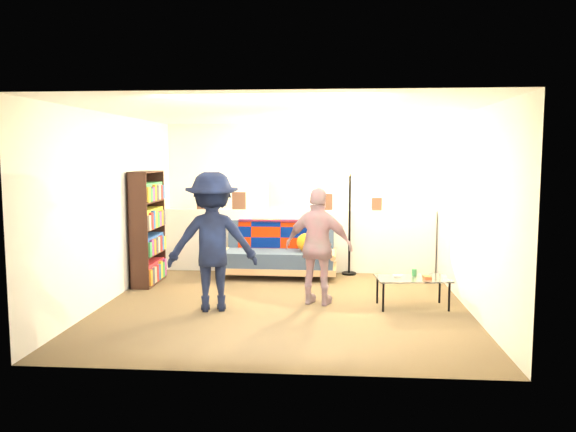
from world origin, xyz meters
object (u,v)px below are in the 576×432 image
object	(u,v)px
person_left	(213,242)
person_right	(319,247)
bookshelf	(147,232)
coffee_table	(413,280)
futon_sofa	(280,253)
floor_lamp	(350,199)

from	to	relation	value
person_left	person_right	size ratio (longest dim) A/B	1.14
bookshelf	person_right	world-z (taller)	bookshelf
person_right	coffee_table	bearing A→B (deg)	-168.34
coffee_table	person_left	xyz separation A→B (m)	(-2.43, -0.29, 0.49)
futon_sofa	floor_lamp	world-z (taller)	floor_lamp
person_left	futon_sofa	bearing A→B (deg)	-120.52
floor_lamp	person_right	world-z (taller)	floor_lamp
futon_sofa	person_left	xyz separation A→B (m)	(-0.64, -1.97, 0.48)
bookshelf	person_right	xyz separation A→B (m)	(2.51, -0.97, -0.03)
bookshelf	person_left	bearing A→B (deg)	-46.54
floor_lamp	person_left	distance (m)	2.80
futon_sofa	coffee_table	bearing A→B (deg)	-43.14
coffee_table	floor_lamp	bearing A→B (deg)	110.76
floor_lamp	person_right	bearing A→B (deg)	-103.50
coffee_table	person_right	size ratio (longest dim) A/B	0.63
futon_sofa	floor_lamp	distance (m)	1.38
futon_sofa	person_right	xyz separation A→B (m)	(0.63, -1.63, 0.38)
coffee_table	person_right	world-z (taller)	person_right
futon_sofa	bookshelf	xyz separation A→B (m)	(-1.88, -0.66, 0.41)
coffee_table	futon_sofa	bearing A→B (deg)	136.86
person_left	person_right	world-z (taller)	person_left
futon_sofa	person_left	size ratio (longest dim) A/B	1.07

